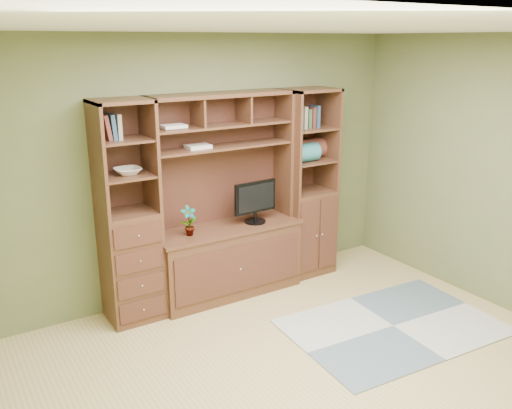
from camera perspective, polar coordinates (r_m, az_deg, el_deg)
room at (r=3.86m, az=7.94°, el=-1.85°), size 4.60×4.10×2.64m
center_hutch at (r=5.37m, az=-3.07°, el=0.64°), size 1.54×0.53×2.05m
left_tower at (r=5.03m, az=-13.30°, el=-0.97°), size 0.50×0.45×2.05m
right_tower at (r=5.95m, az=5.40°, el=2.20°), size 0.55×0.45×2.05m
rug at (r=5.26m, az=14.25°, el=-12.31°), size 1.98×1.39×0.01m
monitor at (r=5.49m, az=-0.08°, el=1.06°), size 0.50×0.25×0.60m
orchid at (r=5.20m, az=-7.08°, el=-1.71°), size 0.16×0.11×0.30m
magazines at (r=5.21m, az=-6.12°, el=6.09°), size 0.23×0.17×0.03m
bowl at (r=4.93m, az=-13.36°, el=3.44°), size 0.24×0.24×0.06m
blanket_teal at (r=5.77m, az=4.99°, el=5.44°), size 0.34×0.20×0.20m
blanket_red at (r=5.97m, az=5.61°, el=5.89°), size 0.38×0.21×0.21m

